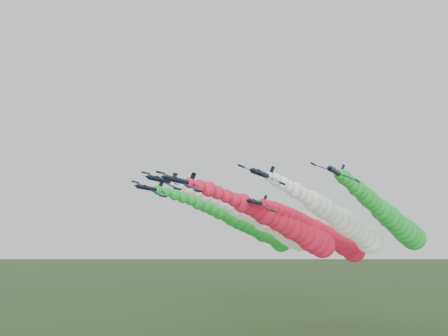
{
  "coord_description": "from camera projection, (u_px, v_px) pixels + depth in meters",
  "views": [
    {
      "loc": [
        49.48,
        -69.53,
        24.65
      ],
      "look_at": [
        6.21,
        11.91,
        41.62
      ],
      "focal_mm": 35.0,
      "sensor_mm": 36.0,
      "label": 1
    }
  ],
  "objects": [
    {
      "name": "jet_lead",
      "position": [
        297.0,
        231.0,
        125.53
      ],
      "size": [
        16.14,
        80.27,
        17.85
      ],
      "rotation": [
        0.0,
        0.44,
        0.0
      ],
      "color": "black",
      "rests_on": "ground"
    },
    {
      "name": "jet_inner_left",
      "position": [
        274.0,
        226.0,
        136.26
      ],
      "size": [
        16.01,
        80.14,
        17.71
      ],
      "rotation": [
        0.0,
        0.44,
        0.0
      ],
      "color": "black",
      "rests_on": "ground"
    },
    {
      "name": "jet_inner_right",
      "position": [
        347.0,
        225.0,
        126.84
      ],
      "size": [
        16.41,
        80.54,
        18.11
      ],
      "rotation": [
        0.0,
        0.44,
        0.0
      ],
      "color": "black",
      "rests_on": "ground"
    },
    {
      "name": "jet_outer_left",
      "position": [
        253.0,
        227.0,
        148.21
      ],
      "size": [
        16.21,
        80.34,
        17.92
      ],
      "rotation": [
        0.0,
        0.44,
        0.0
      ],
      "color": "black",
      "rests_on": "ground"
    },
    {
      "name": "jet_outer_right",
      "position": [
        396.0,
        223.0,
        128.33
      ],
      "size": [
        15.98,
        80.11,
        17.68
      ],
      "rotation": [
        0.0,
        0.44,
        0.0
      ],
      "color": "black",
      "rests_on": "ground"
    },
    {
      "name": "jet_trail",
      "position": [
        333.0,
        239.0,
        145.6
      ],
      "size": [
        16.22,
        80.35,
        17.93
      ],
      "rotation": [
        0.0,
        0.44,
        0.0
      ],
      "color": "black",
      "rests_on": "ground"
    }
  ]
}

